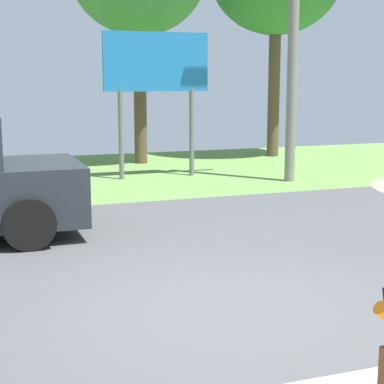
{
  "coord_description": "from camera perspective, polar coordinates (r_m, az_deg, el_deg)",
  "views": [
    {
      "loc": [
        -2.58,
        -5.92,
        2.44
      ],
      "look_at": [
        -0.1,
        1.0,
        1.1
      ],
      "focal_mm": 59.23,
      "sensor_mm": 36.0,
      "label": 1
    }
  ],
  "objects": [
    {
      "name": "utility_pole",
      "position": [
        15.15,
        9.18,
        16.08
      ],
      "size": [
        1.8,
        0.24,
        7.63
      ],
      "color": "gray",
      "rests_on": "ground_plane"
    },
    {
      "name": "roadside_billboard",
      "position": [
        15.48,
        -3.22,
        10.7
      ],
      "size": [
        2.6,
        0.12,
        3.5
      ],
      "color": "slate",
      "rests_on": "ground_plane"
    },
    {
      "name": "ground_plane",
      "position": [
        9.57,
        -3.36,
        -4.78
      ],
      "size": [
        40.0,
        22.0,
        0.2
      ],
      "color": "#4C4C4F"
    }
  ]
}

